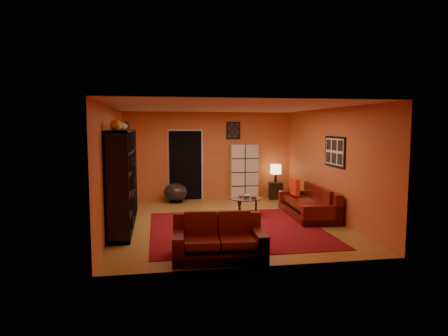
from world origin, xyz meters
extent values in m
plane|color=olive|center=(0.00, 0.00, 0.00)|extent=(6.00, 6.00, 0.00)
plane|color=white|center=(0.00, 0.00, 2.60)|extent=(6.00, 6.00, 0.00)
plane|color=#C2592A|center=(0.00, 3.00, 1.30)|extent=(6.00, 0.00, 6.00)
plane|color=#C2592A|center=(0.00, -3.00, 1.30)|extent=(6.00, 0.00, 6.00)
plane|color=#C2592A|center=(-2.50, 0.00, 1.30)|extent=(0.00, 6.00, 6.00)
plane|color=#C2592A|center=(2.50, 0.00, 1.30)|extent=(0.00, 6.00, 6.00)
cube|color=#580A12|center=(0.10, -0.70, 0.01)|extent=(3.60, 3.60, 0.01)
cube|color=black|center=(-0.70, 2.96, 1.02)|extent=(0.95, 0.10, 2.04)
cube|color=black|center=(2.48, -0.30, 1.60)|extent=(0.03, 1.00, 0.70)
cube|color=black|center=(0.75, 2.98, 2.05)|extent=(0.42, 0.03, 0.52)
cube|color=black|center=(-2.27, 0.00, 1.05)|extent=(0.45, 3.00, 2.10)
imported|color=black|center=(-2.23, 0.06, 1.01)|extent=(0.99, 0.13, 0.57)
cube|color=#4A0C09|center=(2.05, 0.21, 0.16)|extent=(1.02, 2.24, 0.32)
cube|color=#4A0C09|center=(2.41, 0.19, 0.42)|extent=(0.31, 2.20, 0.85)
cube|color=#4A0C09|center=(1.99, -0.79, 0.31)|extent=(0.91, 0.23, 0.62)
cube|color=#4A0C09|center=(2.11, 1.21, 0.31)|extent=(0.91, 0.23, 0.62)
cube|color=#4A0C09|center=(1.97, -0.40, 0.47)|extent=(0.71, 0.63, 0.12)
cube|color=#4A0C09|center=(2.01, 0.21, 0.47)|extent=(0.71, 0.63, 0.12)
cube|color=#4A0C09|center=(2.05, 0.82, 0.47)|extent=(0.71, 0.63, 0.12)
cube|color=#4A0C09|center=(-0.56, -2.50, 0.16)|extent=(1.57, 1.01, 0.32)
cube|color=#4A0C09|center=(-0.53, -2.14, 0.42)|extent=(1.52, 0.28, 0.85)
cube|color=#4A0C09|center=(0.11, -2.55, 0.31)|extent=(0.24, 0.92, 0.62)
cube|color=#4A0C09|center=(-1.22, -2.45, 0.31)|extent=(0.24, 0.92, 0.62)
cube|color=#4A0C09|center=(-0.27, -2.56, 0.47)|extent=(0.60, 0.72, 0.12)
cube|color=#4A0C09|center=(-0.85, -2.52, 0.47)|extent=(0.60, 0.72, 0.12)
cube|color=red|center=(1.95, 0.83, 0.63)|extent=(0.12, 0.42, 0.42)
cylinder|color=silver|center=(0.58, 0.57, 0.43)|extent=(0.85, 0.85, 0.02)
cylinder|color=black|center=(0.84, 0.51, 0.21)|extent=(0.05, 0.05, 0.41)
cylinder|color=black|center=(0.51, 0.82, 0.21)|extent=(0.05, 0.05, 0.41)
cylinder|color=black|center=(0.41, 0.37, 0.21)|extent=(0.05, 0.05, 0.41)
cube|color=silver|center=(1.04, 2.80, 0.82)|extent=(0.82, 0.37, 1.64)
cylinder|color=black|center=(-1.02, 2.50, 0.02)|extent=(0.44, 0.44, 0.03)
cylinder|color=black|center=(-1.02, 2.50, 0.10)|extent=(0.06, 0.06, 0.15)
ellipsoid|color=#443C3B|center=(-1.02, 2.50, 0.31)|extent=(0.68, 0.68, 0.51)
cube|color=black|center=(1.98, 2.60, 0.25)|extent=(0.46, 0.46, 0.50)
cylinder|color=black|center=(1.98, 2.60, 0.63)|extent=(0.08, 0.08, 0.26)
cylinder|color=#FCCE8A|center=(1.98, 2.60, 0.90)|extent=(0.32, 0.32, 0.28)
camera|label=1|loc=(-1.55, -8.84, 2.18)|focal=32.00mm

